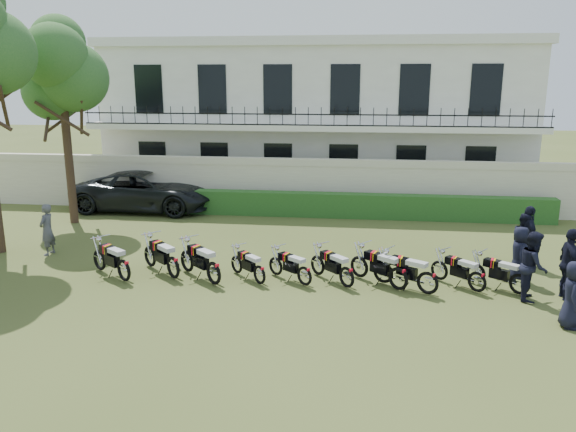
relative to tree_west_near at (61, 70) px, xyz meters
name	(u,v)px	position (x,y,z in m)	size (l,w,h in m)	color
ground	(280,274)	(8.96, -5.00, -5.89)	(100.00, 100.00, 0.00)	#3E4A1D
perimeter_wall	(306,185)	(8.96, 3.00, -4.72)	(30.00, 0.35, 2.30)	beige
hedge	(328,205)	(9.96, 2.20, -5.39)	(18.00, 0.60, 1.00)	#214619
building	(317,116)	(8.96, 8.96, -2.18)	(20.40, 9.60, 7.40)	white
tree_west_near	(61,70)	(0.00, 0.00, 0.00)	(3.40, 3.20, 7.90)	#473323
motorcycle_0	(124,265)	(4.68, -6.20, -5.39)	(1.67, 1.25, 1.09)	black
motorcycle_1	(173,262)	(5.98, -5.80, -5.38)	(1.58, 1.43, 1.11)	black
motorcycle_2	(214,268)	(7.26, -6.14, -5.37)	(1.60, 1.45, 1.12)	black
motorcycle_3	(259,270)	(8.50, -5.93, -5.47)	(1.26, 1.24, 0.92)	black
motorcycle_4	(305,271)	(9.75, -5.89, -5.46)	(1.38, 1.14, 0.93)	black
motorcycle_5	(347,272)	(10.91, -5.90, -5.43)	(1.33, 1.40, 1.00)	black
motorcycle_6	(398,273)	(12.29, -5.90, -5.39)	(1.59, 1.34, 1.08)	black
motorcycle_7	(428,277)	(13.05, -6.12, -5.40)	(1.71, 1.10, 1.06)	black
motorcycle_8	(478,277)	(14.38, -5.79, -5.44)	(1.34, 1.28, 0.96)	black
motorcycle_9	(520,279)	(15.46, -5.83, -5.44)	(1.48, 1.16, 0.98)	black
suv	(145,191)	(2.01, 2.44, -5.04)	(2.81, 6.10, 1.69)	black
inspector	(47,230)	(1.21, -4.07, -5.05)	(0.61, 0.40, 1.68)	#5A5A5F
officer_0	(573,295)	(16.09, -7.72, -5.09)	(0.78, 0.51, 1.59)	black
officer_1	(533,266)	(15.68, -6.08, -4.98)	(0.88, 0.69, 1.82)	black
officer_2	(569,264)	(16.60, -5.94, -4.94)	(1.11, 0.46, 1.89)	black
officer_3	(519,254)	(15.69, -4.73, -5.09)	(0.78, 0.51, 1.59)	black
officer_4	(524,239)	(16.21, -3.24, -5.07)	(0.80, 0.62, 1.64)	black
officer_5	(527,236)	(16.30, -3.27, -4.95)	(1.10, 0.46, 1.87)	black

